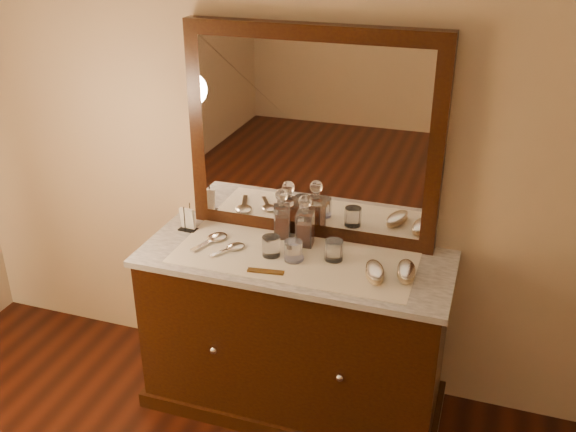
{
  "coord_description": "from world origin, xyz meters",
  "views": [
    {
      "loc": [
        0.8,
        -0.52,
        2.3
      ],
      "look_at": [
        0.0,
        1.85,
        1.1
      ],
      "focal_mm": 40.41,
      "sensor_mm": 36.0,
      "label": 1
    }
  ],
  "objects_px": {
    "dresser_cabinet": "(295,335)",
    "pin_dish": "(295,258)",
    "brush_far": "(406,271)",
    "hand_mirror_inner": "(233,248)",
    "mirror_frame": "(312,136)",
    "comb": "(266,271)",
    "decanter_right": "(305,226)",
    "brush_near": "(375,272)",
    "napkin_rack": "(188,220)",
    "decanter_left": "(282,219)",
    "hand_mirror_outer": "(214,239)"
  },
  "relations": [
    {
      "from": "decanter_left",
      "to": "brush_far",
      "type": "bearing_deg",
      "value": -15.93
    },
    {
      "from": "napkin_rack",
      "to": "hand_mirror_outer",
      "type": "xyz_separation_m",
      "value": [
        0.17,
        -0.07,
        -0.04
      ]
    },
    {
      "from": "decanter_left",
      "to": "brush_far",
      "type": "xyz_separation_m",
      "value": [
        0.63,
        -0.18,
        -0.07
      ]
    },
    {
      "from": "hand_mirror_outer",
      "to": "hand_mirror_inner",
      "type": "bearing_deg",
      "value": -24.12
    },
    {
      "from": "napkin_rack",
      "to": "brush_near",
      "type": "bearing_deg",
      "value": -9.28
    },
    {
      "from": "decanter_left",
      "to": "hand_mirror_inner",
      "type": "distance_m",
      "value": 0.28
    },
    {
      "from": "decanter_left",
      "to": "hand_mirror_inner",
      "type": "bearing_deg",
      "value": -132.74
    },
    {
      "from": "napkin_rack",
      "to": "brush_near",
      "type": "relative_size",
      "value": 0.7
    },
    {
      "from": "comb",
      "to": "brush_near",
      "type": "height_order",
      "value": "brush_near"
    },
    {
      "from": "pin_dish",
      "to": "brush_near",
      "type": "bearing_deg",
      "value": -5.86
    },
    {
      "from": "decanter_left",
      "to": "hand_mirror_outer",
      "type": "xyz_separation_m",
      "value": [
        -0.29,
        -0.14,
        -0.09
      ]
    },
    {
      "from": "napkin_rack",
      "to": "decanter_right",
      "type": "relative_size",
      "value": 0.53
    },
    {
      "from": "dresser_cabinet",
      "to": "brush_far",
      "type": "relative_size",
      "value": 7.47
    },
    {
      "from": "brush_near",
      "to": "hand_mirror_inner",
      "type": "height_order",
      "value": "brush_near"
    },
    {
      "from": "napkin_rack",
      "to": "hand_mirror_inner",
      "type": "height_order",
      "value": "napkin_rack"
    },
    {
      "from": "comb",
      "to": "brush_near",
      "type": "bearing_deg",
      "value": 6.06
    },
    {
      "from": "comb",
      "to": "mirror_frame",
      "type": "bearing_deg",
      "value": 72.5
    },
    {
      "from": "hand_mirror_outer",
      "to": "mirror_frame",
      "type": "bearing_deg",
      "value": 28.94
    },
    {
      "from": "dresser_cabinet",
      "to": "hand_mirror_outer",
      "type": "xyz_separation_m",
      "value": [
        -0.41,
        0.02,
        0.45
      ]
    },
    {
      "from": "decanter_right",
      "to": "brush_far",
      "type": "distance_m",
      "value": 0.53
    },
    {
      "from": "brush_far",
      "to": "hand_mirror_inner",
      "type": "relative_size",
      "value": 1.0
    },
    {
      "from": "decanter_right",
      "to": "brush_near",
      "type": "bearing_deg",
      "value": -26.68
    },
    {
      "from": "dresser_cabinet",
      "to": "brush_near",
      "type": "xyz_separation_m",
      "value": [
        0.38,
        -0.07,
        0.47
      ]
    },
    {
      "from": "mirror_frame",
      "to": "comb",
      "type": "xyz_separation_m",
      "value": [
        -0.07,
        -0.43,
        -0.49
      ]
    },
    {
      "from": "decanter_right",
      "to": "hand_mirror_outer",
      "type": "xyz_separation_m",
      "value": [
        -0.42,
        -0.1,
        -0.09
      ]
    },
    {
      "from": "brush_near",
      "to": "hand_mirror_outer",
      "type": "relative_size",
      "value": 0.83
    },
    {
      "from": "mirror_frame",
      "to": "decanter_left",
      "type": "height_order",
      "value": "mirror_frame"
    },
    {
      "from": "decanter_left",
      "to": "decanter_right",
      "type": "relative_size",
      "value": 0.98
    },
    {
      "from": "decanter_right",
      "to": "hand_mirror_inner",
      "type": "xyz_separation_m",
      "value": [
        -0.31,
        -0.15,
        -0.09
      ]
    },
    {
      "from": "brush_near",
      "to": "comb",
      "type": "bearing_deg",
      "value": -166.32
    },
    {
      "from": "decanter_left",
      "to": "hand_mirror_outer",
      "type": "height_order",
      "value": "decanter_left"
    },
    {
      "from": "dresser_cabinet",
      "to": "pin_dish",
      "type": "distance_m",
      "value": 0.45
    },
    {
      "from": "dresser_cabinet",
      "to": "hand_mirror_outer",
      "type": "relative_size",
      "value": 6.02
    },
    {
      "from": "mirror_frame",
      "to": "hand_mirror_inner",
      "type": "distance_m",
      "value": 0.64
    },
    {
      "from": "comb",
      "to": "napkin_rack",
      "type": "distance_m",
      "value": 0.58
    },
    {
      "from": "hand_mirror_inner",
      "to": "napkin_rack",
      "type": "bearing_deg",
      "value": 157.31
    },
    {
      "from": "pin_dish",
      "to": "decanter_right",
      "type": "height_order",
      "value": "decanter_right"
    },
    {
      "from": "decanter_right",
      "to": "napkin_rack",
      "type": "bearing_deg",
      "value": -177.18
    },
    {
      "from": "dresser_cabinet",
      "to": "comb",
      "type": "xyz_separation_m",
      "value": [
        -0.07,
        -0.18,
        0.45
      ]
    },
    {
      "from": "napkin_rack",
      "to": "hand_mirror_inner",
      "type": "relative_size",
      "value": 0.72
    },
    {
      "from": "pin_dish",
      "to": "dresser_cabinet",
      "type": "bearing_deg",
      "value": 110.86
    },
    {
      "from": "mirror_frame",
      "to": "pin_dish",
      "type": "xyz_separation_m",
      "value": [
        0.01,
        -0.28,
        -0.49
      ]
    },
    {
      "from": "brush_near",
      "to": "hand_mirror_inner",
      "type": "distance_m",
      "value": 0.68
    },
    {
      "from": "brush_far",
      "to": "hand_mirror_outer",
      "type": "distance_m",
      "value": 0.92
    },
    {
      "from": "dresser_cabinet",
      "to": "napkin_rack",
      "type": "bearing_deg",
      "value": 171.65
    },
    {
      "from": "napkin_rack",
      "to": "decanter_right",
      "type": "distance_m",
      "value": 0.6
    },
    {
      "from": "hand_mirror_inner",
      "to": "comb",
      "type": "bearing_deg",
      "value": -34.15
    },
    {
      "from": "dresser_cabinet",
      "to": "hand_mirror_inner",
      "type": "bearing_deg",
      "value": -173.09
    },
    {
      "from": "comb",
      "to": "hand_mirror_inner",
      "type": "xyz_separation_m",
      "value": [
        -0.22,
        0.15,
        0.0
      ]
    },
    {
      "from": "decanter_right",
      "to": "decanter_left",
      "type": "bearing_deg",
      "value": 162.41
    }
  ]
}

